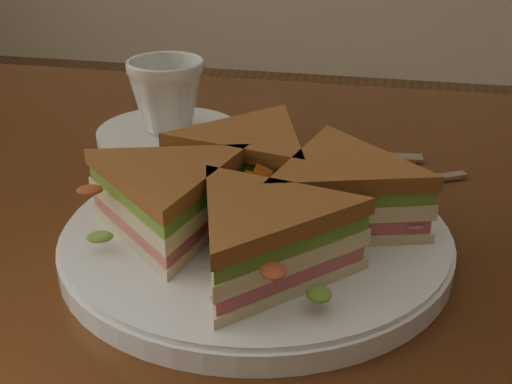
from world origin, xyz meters
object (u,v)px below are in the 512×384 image
at_px(table, 332,329).
at_px(saucer, 169,134).
at_px(spoon, 330,191).
at_px(coffee_cup, 167,96).
at_px(plate, 256,241).
at_px(sandwich_wedges, 256,198).
at_px(knife, 307,154).

xyz_separation_m(table, saucer, (-0.20, 0.17, 0.10)).
xyz_separation_m(spoon, coffee_cup, (-0.19, 0.10, 0.04)).
bearing_deg(spoon, plate, -141.42).
bearing_deg(table, sandwich_wedges, -141.41).
distance_m(knife, coffee_cup, 0.16).
bearing_deg(table, knife, 107.46).
height_order(table, sandwich_wedges, sandwich_wedges).
height_order(table, knife, knife).
distance_m(sandwich_wedges, knife, 0.20).
height_order(sandwich_wedges, coffee_cup, coffee_cup).
distance_m(table, saucer, 0.28).
distance_m(table, coffee_cup, 0.30).
xyz_separation_m(sandwich_wedges, knife, (0.01, 0.19, -0.04)).
relative_size(plate, knife, 1.38).
bearing_deg(coffee_cup, table, -27.85).
bearing_deg(coffee_cup, plate, -44.45).
relative_size(spoon, saucer, 1.09).
xyz_separation_m(knife, coffee_cup, (-0.15, 0.02, 0.05)).
height_order(sandwich_wedges, saucer, sandwich_wedges).
relative_size(plate, sandwich_wedges, 0.98).
bearing_deg(coffee_cup, knife, 5.18).
xyz_separation_m(knife, saucer, (-0.15, 0.02, 0.00)).
bearing_deg(sandwich_wedges, spoon, 67.40).
bearing_deg(coffee_cup, sandwich_wedges, -44.45).
bearing_deg(spoon, knife, 82.48).
bearing_deg(sandwich_wedges, plate, -26.57).
xyz_separation_m(table, knife, (-0.05, 0.15, 0.10)).
distance_m(table, spoon, 0.12).
xyz_separation_m(plate, coffee_cup, (-0.14, 0.21, 0.04)).
relative_size(plate, coffee_cup, 3.66).
bearing_deg(knife, sandwich_wedges, -98.69).
relative_size(plate, saucer, 1.94).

